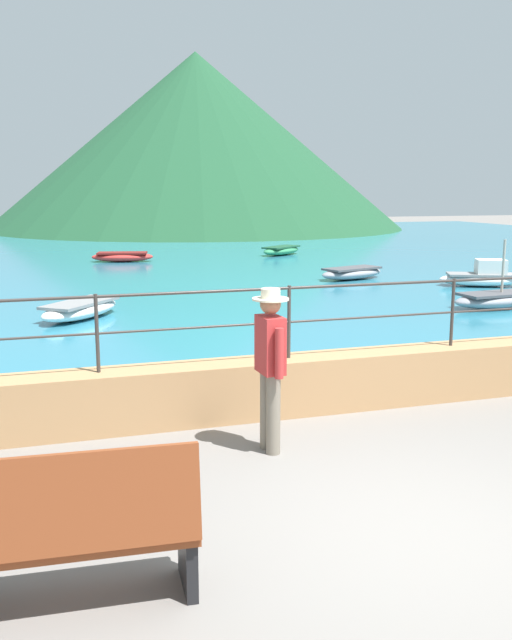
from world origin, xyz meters
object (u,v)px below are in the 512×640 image
Objects in this scene: boat_3 at (80,309)px; boat_5 at (352,273)px; bench_main at (68,532)px; boat_2 at (122,257)px; person_walking at (270,362)px; boat_4 at (498,299)px; boat_1 at (281,250)px; boat_0 at (483,277)px.

boat_3 and boat_5 have the same top height.
bench_main is 17.27m from boat_5.
boat_2 is at bearing 129.50° from boat_5.
boat_2 and boat_3 have the same top height.
person_walking is 10.29m from boat_4.
boat_1 is (7.42, 20.60, -0.72)m from person_walking.
boat_4 reaches higher than boat_3.
bench_main is at bearing -134.07° from boat_0.
bench_main is at bearing -137.87° from boat_4.
boat_2 is (0.75, 19.80, -0.72)m from person_walking.
boat_0 is 13.31m from boat_2.
boat_0 is 1.00× the size of boat_5.
boat_2 and boat_5 have the same top height.
boat_3 is (-2.23, -11.57, 0.00)m from boat_2.
person_walking reaches higher than bench_main.
boat_5 is at bearing 26.95° from boat_3.
boat_4 is at bearing -61.78° from boat_2.
boat_1 and boat_3 have the same top height.
person_walking is 8.39m from boat_3.
boat_4 reaches higher than boat_2.
boat_4 is 5.83m from boat_5.
person_walking reaches higher than boat_4.
boat_2 is 1.04× the size of boat_3.
bench_main is at bearing -112.69° from boat_1.
boat_4 is (7.03, -13.11, 0.00)m from boat_2.
person_walking is 14.20m from boat_5.
bench_main is 10.56m from boat_3.
person_walking is 19.82m from boat_2.
boat_0 is (11.83, 12.22, -0.23)m from bench_main.
boat_4 is 0.96× the size of boat_5.
boat_1 is 15.24m from boat_3.
bench_main is 13.42m from boat_4.
boat_1 and boat_2 have the same top height.
person_walking reaches higher than boat_0.
boat_5 is (-0.97, 5.75, -0.00)m from boat_4.
boat_3 is at bearing 86.28° from bench_main.
boat_2 is 11.78m from boat_3.
boat_0 is at bearing 8.59° from boat_3.
boat_3 is 9.39m from boat_4.
boat_4 reaches higher than bench_main.
bench_main is 0.71× the size of boat_2.
boat_1 is at bearing 67.31° from bench_main.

